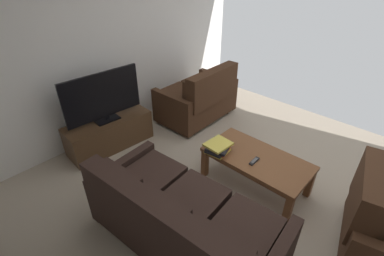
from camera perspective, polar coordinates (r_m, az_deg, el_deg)
ground_plane at (r=3.40m, az=11.75°, el=-13.13°), size 4.82×4.83×0.01m
wall_right at (r=4.26m, az=-15.52°, el=16.37°), size 0.12×4.83×2.59m
sofa_main at (r=2.62m, az=-2.46°, el=-18.44°), size 1.87×1.02×0.85m
loveseat_near at (r=4.55m, az=1.49°, el=6.27°), size 0.84×1.26×0.92m
coffee_table at (r=3.30m, az=13.16°, el=-6.70°), size 1.19×0.62×0.42m
tv_stand at (r=4.11m, az=-16.62°, el=-1.00°), size 0.52×1.20×0.44m
flat_tv at (r=3.84m, az=-17.90°, el=6.18°), size 0.22×1.07×0.68m
book_stack at (r=3.23m, az=5.45°, el=-3.97°), size 0.31×0.35×0.12m
tv_remote at (r=3.18m, az=12.68°, el=-6.64°), size 0.05×0.16×0.02m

